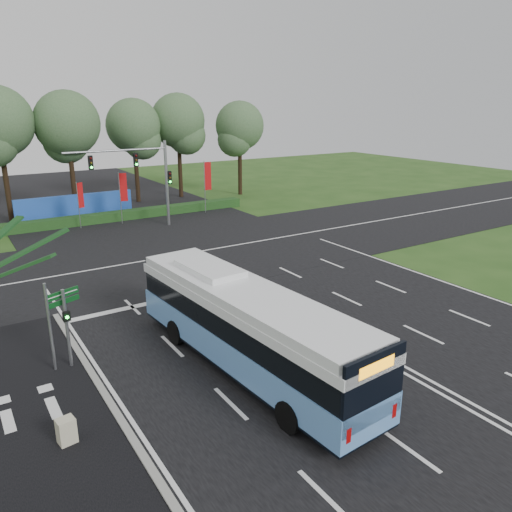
{
  "coord_description": "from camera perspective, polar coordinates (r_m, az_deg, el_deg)",
  "views": [
    {
      "loc": [
        -13.87,
        -18.01,
        9.98
      ],
      "look_at": [
        -1.09,
        2.0,
        2.61
      ],
      "focal_mm": 35.0,
      "sensor_mm": 36.0,
      "label": 1
    }
  ],
  "objects": [
    {
      "name": "pedestrian_signal",
      "position": [
        20.57,
        -20.78,
        -7.49
      ],
      "size": [
        0.28,
        0.41,
        3.24
      ],
      "rotation": [
        0.0,
        0.0,
        0.12
      ],
      "color": "gray",
      "rests_on": "ground"
    },
    {
      "name": "blue_hoarding",
      "position": [
        46.93,
        -19.91,
        5.29
      ],
      "size": [
        10.0,
        0.3,
        2.2
      ],
      "primitive_type": "cube",
      "color": "blue",
      "rests_on": "ground"
    },
    {
      "name": "traffic_light_gantry",
      "position": [
        41.35,
        -12.56,
        9.44
      ],
      "size": [
        8.41,
        0.28,
        7.0
      ],
      "color": "gray",
      "rests_on": "ground"
    },
    {
      "name": "eucalyptus_row",
      "position": [
        49.51,
        -22.29,
        13.81
      ],
      "size": [
        41.33,
        8.58,
        11.88
      ],
      "color": "black",
      "rests_on": "ground"
    },
    {
      "name": "hedge",
      "position": [
        45.73,
        -14.22,
        4.61
      ],
      "size": [
        22.0,
        1.2,
        0.8
      ],
      "primitive_type": "cube",
      "color": "#193C15",
      "rests_on": "ground"
    },
    {
      "name": "banner_flag_mid",
      "position": [
        43.54,
        -15.0,
        7.27
      ],
      "size": [
        0.64,
        0.2,
        4.41
      ],
      "rotation": [
        0.0,
        0.0,
        -0.25
      ],
      "color": "gray",
      "rests_on": "ground"
    },
    {
      "name": "kerb_strip",
      "position": [
        18.39,
        -16.13,
        -16.19
      ],
      "size": [
        0.25,
        18.0,
        0.12
      ],
      "primitive_type": "cube",
      "color": "gray",
      "rests_on": "ground"
    },
    {
      "name": "ground",
      "position": [
        24.83,
        4.63,
        -6.53
      ],
      "size": [
        120.0,
        120.0,
        0.0
      ],
      "primitive_type": "plane",
      "color": "#264918",
      "rests_on": "ground"
    },
    {
      "name": "city_bus",
      "position": [
        19.13,
        -1.05,
        -8.08
      ],
      "size": [
        3.49,
        12.61,
        3.57
      ],
      "rotation": [
        0.0,
        0.0,
        0.07
      ],
      "color": "#5D94D8",
      "rests_on": "ground"
    },
    {
      "name": "road_cross",
      "position": [
        34.53,
        -7.44,
        0.33
      ],
      "size": [
        120.0,
        14.0,
        0.05
      ],
      "primitive_type": "cube",
      "color": "black",
      "rests_on": "ground"
    },
    {
      "name": "street_sign",
      "position": [
        20.46,
        -21.86,
        -6.11
      ],
      "size": [
        1.33,
        0.58,
        3.62
      ],
      "rotation": [
        0.0,
        0.0,
        0.38
      ],
      "color": "gray",
      "rests_on": "ground"
    },
    {
      "name": "banner_flag_right",
      "position": [
        46.72,
        -5.62,
        8.72
      ],
      "size": [
        0.71,
        0.07,
        4.81
      ],
      "rotation": [
        0.0,
        0.0,
        -0.01
      ],
      "color": "gray",
      "rests_on": "ground"
    },
    {
      "name": "road_main",
      "position": [
        24.82,
        4.63,
        -6.49
      ],
      "size": [
        20.0,
        120.0,
        0.04
      ],
      "primitive_type": "cube",
      "color": "black",
      "rests_on": "ground"
    },
    {
      "name": "utility_cabinet",
      "position": [
        16.99,
        -20.84,
        -18.25
      ],
      "size": [
        0.58,
        0.5,
        0.87
      ],
      "primitive_type": "cube",
      "rotation": [
        0.0,
        0.0,
        0.14
      ],
      "color": "beige",
      "rests_on": "ground"
    },
    {
      "name": "banner_flag_left",
      "position": [
        43.06,
        -19.47,
        6.29
      ],
      "size": [
        0.54,
        0.25,
        3.84
      ],
      "rotation": [
        0.0,
        0.0,
        0.38
      ],
      "color": "gray",
      "rests_on": "ground"
    },
    {
      "name": "bike_path",
      "position": [
        18.06,
        -23.76,
        -17.85
      ],
      "size": [
        5.0,
        18.0,
        0.06
      ],
      "primitive_type": "cube",
      "color": "black",
      "rests_on": "ground"
    }
  ]
}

